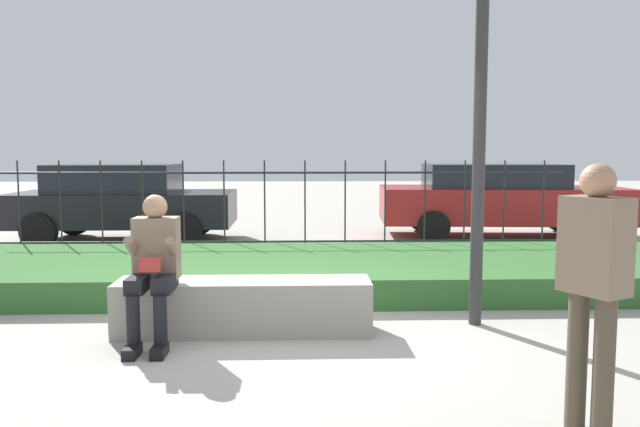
{
  "coord_description": "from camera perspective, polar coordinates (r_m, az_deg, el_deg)",
  "views": [
    {
      "loc": [
        0.2,
        -5.63,
        1.65
      ],
      "look_at": [
        0.44,
        1.21,
        0.98
      ],
      "focal_mm": 35.0,
      "sensor_mm": 36.0,
      "label": 1
    }
  ],
  "objects": [
    {
      "name": "stone_bench",
      "position": [
        5.83,
        -6.97,
        -8.66
      ],
      "size": [
        2.32,
        0.52,
        0.49
      ],
      "color": "gray",
      "rests_on": "ground_plane"
    },
    {
      "name": "car_parked_left",
      "position": [
        12.17,
        -17.62,
        1.12
      ],
      "size": [
        4.03,
        2.02,
        1.43
      ],
      "rotation": [
        0.0,
        0.0,
        0.01
      ],
      "color": "black",
      "rests_on": "ground_plane"
    },
    {
      "name": "street_lamp",
      "position": [
        6.16,
        14.57,
        14.83
      ],
      "size": [
        0.28,
        0.28,
        4.38
      ],
      "color": "#2D2D30",
      "rests_on": "ground_plane"
    },
    {
      "name": "iron_fence",
      "position": [
        9.4,
        -3.23,
        0.42
      ],
      "size": [
        8.49,
        0.03,
        1.53
      ],
      "color": "#232326",
      "rests_on": "ground_plane"
    },
    {
      "name": "ground_plane",
      "position": [
        5.87,
        -3.97,
        -10.74
      ],
      "size": [
        60.0,
        60.0,
        0.0
      ],
      "primitive_type": "plane",
      "color": "#A8A399"
    },
    {
      "name": "person_passerby",
      "position": [
        3.94,
        23.75,
        -5.32
      ],
      "size": [
        0.36,
        0.42,
        1.59
      ],
      "rotation": [
        0.0,
        0.0,
        2.05
      ],
      "color": "#4C4233",
      "rests_on": "ground_plane"
    },
    {
      "name": "car_parked_right",
      "position": [
        12.7,
        16.08,
        1.35
      ],
      "size": [
        4.79,
        2.25,
        1.42
      ],
      "rotation": [
        0.0,
        0.0,
        -0.07
      ],
      "color": "maroon",
      "rests_on": "ground_plane"
    },
    {
      "name": "grass_berm",
      "position": [
        7.83,
        -3.46,
        -5.33
      ],
      "size": [
        10.49,
        2.72,
        0.33
      ],
      "color": "#33662D",
      "rests_on": "ground_plane"
    },
    {
      "name": "person_seated_reader",
      "position": [
        5.55,
        -14.94,
        -4.33
      ],
      "size": [
        0.42,
        0.73,
        1.29
      ],
      "color": "black",
      "rests_on": "ground_plane"
    }
  ]
}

